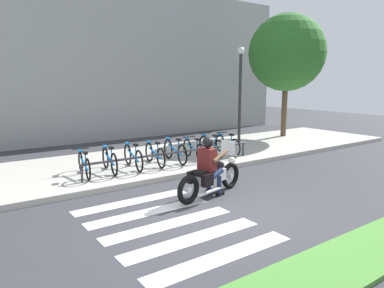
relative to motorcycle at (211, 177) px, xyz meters
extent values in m
plane|color=#38383D|center=(-0.58, -0.91, -0.47)|extent=(48.00, 48.00, 0.00)
cube|color=#4C8C38|center=(-0.58, -3.78, -0.43)|extent=(24.00, 1.10, 0.08)
cube|color=#B7B2A8|center=(-0.58, 3.89, -0.40)|extent=(24.00, 4.40, 0.15)
cube|color=white|center=(-1.75, -2.51, -0.47)|extent=(2.80, 0.40, 0.01)
cube|color=white|center=(-1.75, -1.71, -0.47)|extent=(2.80, 0.40, 0.01)
cube|color=white|center=(-1.75, -0.91, -0.47)|extent=(2.80, 0.40, 0.01)
cube|color=white|center=(-1.75, -0.11, -0.47)|extent=(2.80, 0.40, 0.01)
cube|color=white|center=(-1.75, 0.69, -0.47)|extent=(2.80, 0.40, 0.01)
torus|color=black|center=(0.78, 0.19, -0.13)|extent=(0.69, 0.28, 0.68)
cylinder|color=silver|center=(0.78, 0.19, -0.13)|extent=(0.14, 0.13, 0.12)
torus|color=black|center=(-0.80, -0.19, -0.13)|extent=(0.69, 0.28, 0.68)
cylinder|color=silver|center=(-0.80, -0.19, -0.13)|extent=(0.14, 0.13, 0.12)
cube|color=silver|center=(-0.01, 0.00, 0.01)|extent=(0.93, 0.48, 0.28)
ellipsoid|color=black|center=(0.21, 0.05, 0.23)|extent=(0.57, 0.39, 0.22)
cube|color=black|center=(-0.23, -0.05, 0.16)|extent=(0.61, 0.40, 0.10)
cube|color=black|center=(-0.45, 0.12, 0.05)|extent=(0.34, 0.19, 0.28)
cube|color=black|center=(-0.35, -0.31, 0.05)|extent=(0.34, 0.19, 0.28)
cylinder|color=silver|center=(0.62, 0.15, 0.46)|extent=(0.17, 0.61, 0.03)
sphere|color=white|center=(0.83, 0.20, 0.26)|extent=(0.18, 0.18, 0.18)
cube|color=silver|center=(0.65, 0.16, 0.64)|extent=(0.13, 0.40, 0.32)
cylinder|color=silver|center=(-0.23, -0.24, -0.27)|extent=(0.80, 0.26, 0.08)
cube|color=#591919|center=(-0.16, -0.03, 0.46)|extent=(0.35, 0.45, 0.52)
sphere|color=black|center=(-0.13, -0.03, 0.86)|extent=(0.26, 0.26, 0.26)
cylinder|color=brown|center=(0.02, 0.23, 0.54)|extent=(0.53, 0.21, 0.26)
cylinder|color=brown|center=(0.12, -0.19, 0.54)|extent=(0.53, 0.21, 0.26)
cylinder|color=#1E284C|center=(-0.05, 0.16, 0.10)|extent=(0.46, 0.24, 0.24)
cylinder|color=#1E284C|center=(0.07, 0.18, -0.23)|extent=(0.11, 0.11, 0.49)
cube|color=black|center=(0.11, 0.19, -0.43)|extent=(0.26, 0.15, 0.08)
cylinder|color=#1E284C|center=(0.03, -0.15, 0.10)|extent=(0.46, 0.24, 0.24)
cylinder|color=#1E284C|center=(0.14, -0.13, -0.23)|extent=(0.11, 0.11, 0.49)
cube|color=black|center=(0.18, -0.12, -0.43)|extent=(0.26, 0.15, 0.08)
torus|color=black|center=(-2.01, 3.51, -0.02)|extent=(0.13, 0.60, 0.60)
torus|color=black|center=(-2.15, 2.50, -0.02)|extent=(0.13, 0.60, 0.60)
cylinder|color=blue|center=(-2.08, 3.01, 0.04)|extent=(0.18, 0.91, 0.25)
cylinder|color=blue|center=(-2.12, 2.75, 0.20)|extent=(0.04, 0.04, 0.36)
cube|color=black|center=(-2.12, 2.75, 0.38)|extent=(0.13, 0.21, 0.06)
cylinder|color=black|center=(-2.03, 3.41, 0.38)|extent=(0.48, 0.10, 0.03)
cube|color=blue|center=(-2.01, 3.51, 0.31)|extent=(0.12, 0.29, 0.04)
torus|color=black|center=(-1.27, 3.49, 0.01)|extent=(0.14, 0.65, 0.65)
torus|color=black|center=(-1.41, 2.53, 0.01)|extent=(0.14, 0.65, 0.65)
cylinder|color=blue|center=(-1.34, 3.01, 0.07)|extent=(0.18, 0.86, 0.24)
cylinder|color=blue|center=(-1.37, 2.77, 0.24)|extent=(0.04, 0.04, 0.40)
cube|color=black|center=(-1.37, 2.77, 0.44)|extent=(0.13, 0.21, 0.06)
cylinder|color=black|center=(-1.29, 3.39, 0.44)|extent=(0.48, 0.10, 0.03)
cube|color=blue|center=(-1.27, 3.49, 0.36)|extent=(0.12, 0.29, 0.04)
torus|color=black|center=(-0.52, 3.54, 0.01)|extent=(0.14, 0.65, 0.65)
torus|color=black|center=(-0.67, 2.47, 0.01)|extent=(0.14, 0.65, 0.65)
cylinder|color=blue|center=(-0.60, 3.01, 0.08)|extent=(0.19, 0.96, 0.26)
cylinder|color=blue|center=(-0.64, 2.74, 0.25)|extent=(0.04, 0.04, 0.40)
cube|color=black|center=(-0.64, 2.74, 0.45)|extent=(0.13, 0.21, 0.06)
cylinder|color=black|center=(-0.54, 3.43, 0.45)|extent=(0.48, 0.10, 0.03)
cube|color=blue|center=(-0.52, 3.54, 0.37)|extent=(0.12, 0.29, 0.04)
torus|color=black|center=(0.21, 3.50, 0.00)|extent=(0.14, 0.63, 0.63)
torus|color=black|center=(0.07, 2.51, 0.00)|extent=(0.14, 0.63, 0.63)
cylinder|color=blue|center=(0.14, 3.01, 0.06)|extent=(0.18, 0.90, 0.25)
cylinder|color=blue|center=(0.11, 2.76, 0.23)|extent=(0.04, 0.04, 0.39)
cube|color=black|center=(0.11, 2.76, 0.42)|extent=(0.13, 0.21, 0.06)
cylinder|color=black|center=(0.20, 3.40, 0.42)|extent=(0.48, 0.10, 0.03)
cube|color=blue|center=(0.21, 3.50, 0.34)|extent=(0.12, 0.29, 0.04)
torus|color=black|center=(0.96, 3.54, 0.02)|extent=(0.15, 0.67, 0.66)
torus|color=black|center=(0.81, 2.47, 0.02)|extent=(0.15, 0.67, 0.66)
cylinder|color=blue|center=(0.88, 3.01, 0.09)|extent=(0.19, 0.97, 0.26)
cylinder|color=blue|center=(0.85, 2.74, 0.26)|extent=(0.04, 0.04, 0.41)
cube|color=black|center=(0.85, 2.74, 0.46)|extent=(0.13, 0.21, 0.06)
cylinder|color=black|center=(0.94, 3.44, 0.46)|extent=(0.48, 0.10, 0.03)
cube|color=blue|center=(0.96, 3.54, 0.38)|extent=(0.12, 0.29, 0.04)
torus|color=black|center=(1.69, 3.48, -0.01)|extent=(0.13, 0.60, 0.60)
torus|color=black|center=(1.56, 2.53, -0.01)|extent=(0.13, 0.60, 0.60)
cylinder|color=blue|center=(1.63, 3.01, 0.05)|extent=(0.18, 0.86, 0.24)
cylinder|color=blue|center=(1.59, 2.77, 0.20)|extent=(0.04, 0.04, 0.37)
cube|color=black|center=(1.59, 2.77, 0.39)|extent=(0.13, 0.21, 0.06)
cylinder|color=black|center=(1.68, 3.39, 0.39)|extent=(0.48, 0.10, 0.03)
cube|color=blue|center=(1.69, 3.48, 0.31)|extent=(0.12, 0.29, 0.04)
torus|color=black|center=(2.44, 3.51, 0.01)|extent=(0.14, 0.66, 0.65)
torus|color=black|center=(2.30, 2.50, 0.01)|extent=(0.14, 0.66, 0.65)
cylinder|color=blue|center=(2.37, 3.01, 0.08)|extent=(0.18, 0.91, 0.25)
cylinder|color=blue|center=(2.33, 2.75, 0.25)|extent=(0.04, 0.04, 0.40)
cube|color=black|center=(2.33, 2.75, 0.45)|extent=(0.13, 0.21, 0.06)
cylinder|color=black|center=(2.42, 3.41, 0.45)|extent=(0.48, 0.10, 0.03)
cube|color=blue|center=(2.44, 3.51, 0.37)|extent=(0.12, 0.29, 0.04)
torus|color=black|center=(3.18, 3.50, 0.00)|extent=(0.14, 0.62, 0.62)
torus|color=black|center=(3.04, 2.52, 0.00)|extent=(0.14, 0.62, 0.62)
cylinder|color=blue|center=(3.11, 3.01, 0.06)|extent=(0.18, 0.88, 0.24)
cylinder|color=blue|center=(3.08, 2.76, 0.22)|extent=(0.04, 0.04, 0.38)
cube|color=black|center=(3.08, 2.76, 0.41)|extent=(0.13, 0.21, 0.06)
cylinder|color=black|center=(3.16, 3.40, 0.41)|extent=(0.48, 0.10, 0.03)
cube|color=blue|center=(3.18, 3.50, 0.34)|extent=(0.12, 0.29, 0.04)
cylinder|color=#333338|center=(0.51, 2.46, 0.13)|extent=(5.79, 0.07, 0.07)
cylinder|color=#333338|center=(-2.33, 2.46, -0.10)|extent=(0.06, 0.06, 0.45)
cylinder|color=#333338|center=(3.36, 2.46, -0.10)|extent=(0.06, 0.06, 0.45)
cylinder|color=#2D2D33|center=(4.85, 4.29, 1.43)|extent=(0.12, 0.12, 3.80)
sphere|color=white|center=(4.85, 4.29, 3.45)|extent=(0.28, 0.28, 0.28)
cylinder|color=brown|center=(8.06, 4.69, 0.92)|extent=(0.25, 0.25, 2.77)
sphere|color=#2D6B28|center=(8.06, 4.69, 3.53)|extent=(3.49, 3.49, 3.49)
cube|color=#9A9A9A|center=(-0.58, 9.59, 3.08)|extent=(24.00, 1.20, 7.10)
camera|label=1|loc=(-5.17, -6.52, 2.29)|focal=33.42mm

